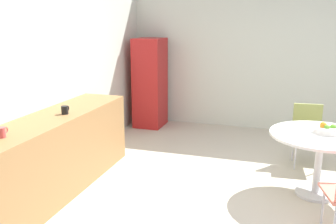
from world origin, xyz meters
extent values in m
plane|color=beige|center=(0.00, 0.00, 0.00)|extent=(6.00, 6.00, 0.00)
cube|color=silver|center=(0.00, 3.00, 1.30)|extent=(6.00, 0.10, 2.60)
cube|color=silver|center=(3.00, 0.00, 1.30)|extent=(0.10, 6.00, 2.60)
cube|color=#9E7042|center=(-0.39, 2.65, 0.45)|extent=(2.60, 0.60, 0.90)
cube|color=#B21E1E|center=(2.55, 2.55, 0.81)|extent=(0.60, 0.50, 1.62)
cylinder|color=silver|center=(0.42, -0.23, 0.01)|extent=(0.44, 0.44, 0.03)
cylinder|color=silver|center=(0.42, -0.23, 0.38)|extent=(0.08, 0.08, 0.70)
cylinder|color=white|center=(0.42, -0.23, 0.71)|extent=(1.10, 1.10, 0.03)
cylinder|color=silver|center=(-0.31, -0.23, 0.21)|extent=(0.02, 0.02, 0.42)
cylinder|color=silver|center=(1.14, -0.33, 0.21)|extent=(0.02, 0.02, 0.42)
cylinder|color=silver|center=(1.12, -0.02, 0.21)|extent=(0.02, 0.02, 0.42)
cylinder|color=silver|center=(1.46, -0.31, 0.21)|extent=(0.02, 0.02, 0.42)
cylinder|color=silver|center=(1.43, 0.01, 0.21)|extent=(0.02, 0.02, 0.42)
cube|color=#8C934C|center=(1.29, -0.16, 0.44)|extent=(0.45, 0.45, 0.03)
cube|color=#8C934C|center=(1.48, -0.15, 0.64)|extent=(0.07, 0.38, 0.38)
cylinder|color=silver|center=(0.47, -0.29, 0.76)|extent=(0.28, 0.28, 0.07)
sphere|color=orange|center=(0.44, -0.25, 0.80)|extent=(0.07, 0.07, 0.07)
sphere|color=#66B233|center=(0.43, -0.28, 0.80)|extent=(0.07, 0.07, 0.07)
sphere|color=#66B233|center=(0.47, -0.25, 0.80)|extent=(0.07, 0.07, 0.07)
sphere|color=#66B233|center=(0.46, -0.35, 0.80)|extent=(0.07, 0.07, 0.07)
sphere|color=orange|center=(0.45, -0.25, 0.82)|extent=(0.07, 0.07, 0.07)
cylinder|color=black|center=(-0.24, 2.56, 0.95)|extent=(0.08, 0.08, 0.09)
torus|color=black|center=(-0.18, 2.56, 0.95)|extent=(0.06, 0.01, 0.06)
cylinder|color=#D84C4C|center=(-1.16, 2.64, 0.95)|extent=(0.08, 0.08, 0.09)
torus|color=#D84C4C|center=(-1.11, 2.64, 0.95)|extent=(0.06, 0.01, 0.06)
camera|label=1|loc=(-3.78, 0.22, 1.95)|focal=39.44mm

